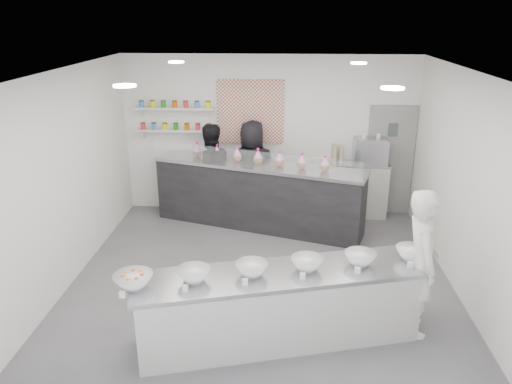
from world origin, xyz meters
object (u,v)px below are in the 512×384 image
(espresso_ledge, at_px, (349,189))
(woman_prep, at_px, (420,263))
(staff_right, at_px, (252,170))
(back_bar, at_px, (258,196))
(staff_left, at_px, (210,173))
(espresso_machine, at_px, (370,151))
(prep_counter, at_px, (279,307))

(espresso_ledge, xyz_separation_m, woman_prep, (0.39, -3.66, 0.39))
(woman_prep, height_order, staff_right, staff_right)
(staff_right, bearing_deg, back_bar, 104.13)
(back_bar, bearing_deg, staff_left, 179.90)
(espresso_ledge, bearing_deg, back_bar, -159.81)
(back_bar, relative_size, espresso_ledge, 2.71)
(woman_prep, bearing_deg, staff_left, 42.01)
(espresso_ledge, bearing_deg, woman_prep, -83.91)
(staff_left, bearing_deg, staff_right, 166.11)
(espresso_ledge, bearing_deg, staff_right, -174.41)
(staff_right, bearing_deg, woman_prep, 120.52)
(back_bar, distance_m, espresso_ledge, 1.82)
(back_bar, xyz_separation_m, espresso_machine, (2.04, 0.63, 0.69))
(back_bar, distance_m, woman_prep, 3.70)
(prep_counter, relative_size, staff_left, 1.84)
(woman_prep, xyz_separation_m, staff_right, (-2.23, 3.48, 0.01))
(back_bar, bearing_deg, espresso_machine, 35.25)
(espresso_machine, distance_m, woman_prep, 3.68)
(staff_right, bearing_deg, espresso_machine, -177.41)
(espresso_machine, bearing_deg, espresso_ledge, 180.00)
(prep_counter, xyz_separation_m, back_bar, (-0.43, 3.36, 0.14))
(prep_counter, relative_size, back_bar, 0.87)
(espresso_ledge, relative_size, staff_right, 0.76)
(espresso_ledge, xyz_separation_m, espresso_machine, (0.33, 0.00, 0.76))
(back_bar, xyz_separation_m, staff_left, (-0.91, 0.30, 0.32))
(espresso_ledge, relative_size, staff_left, 0.78)
(prep_counter, xyz_separation_m, espresso_machine, (1.61, 3.98, 0.83))
(back_bar, distance_m, staff_right, 0.58)
(espresso_ledge, distance_m, espresso_machine, 0.83)
(prep_counter, bearing_deg, staff_right, 83.60)
(woman_prep, relative_size, staff_left, 1.01)
(espresso_machine, xyz_separation_m, woman_prep, (0.06, -3.66, -0.37))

